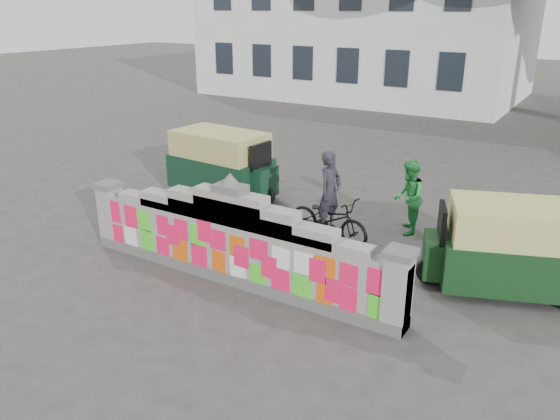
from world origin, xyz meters
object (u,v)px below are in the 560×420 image
(rickshaw_left, at_px, (223,163))
(cyclist_rider, at_px, (329,203))
(pedestrian, at_px, (408,197))
(rickshaw_right, at_px, (513,247))
(cyclist_bike, at_px, (329,219))

(rickshaw_left, bearing_deg, cyclist_rider, -14.38)
(pedestrian, xyz_separation_m, rickshaw_left, (-4.90, -0.04, 0.05))
(pedestrian, distance_m, rickshaw_right, 2.83)
(cyclist_rider, relative_size, rickshaw_right, 0.57)
(pedestrian, bearing_deg, cyclist_rider, -61.37)
(cyclist_rider, relative_size, rickshaw_left, 0.55)
(rickshaw_left, xyz_separation_m, rickshaw_right, (7.27, -1.53, -0.04))
(rickshaw_left, relative_size, rickshaw_right, 1.04)
(pedestrian, bearing_deg, rickshaw_left, -107.63)
(cyclist_bike, xyz_separation_m, rickshaw_right, (3.58, -0.27, 0.32))
(rickshaw_left, bearing_deg, pedestrian, 4.88)
(cyclist_rider, bearing_deg, cyclist_bike, 97.85)
(rickshaw_right, bearing_deg, cyclist_rider, -24.59)
(cyclist_bike, bearing_deg, pedestrian, -35.43)
(cyclist_rider, distance_m, rickshaw_left, 3.89)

